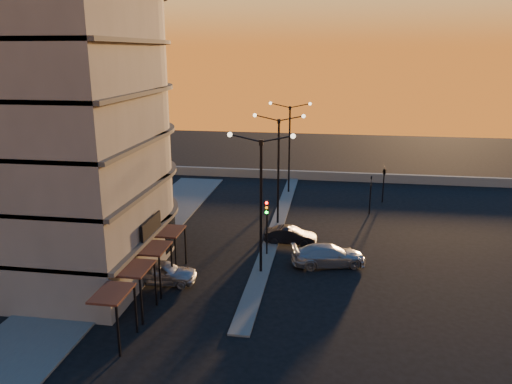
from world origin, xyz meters
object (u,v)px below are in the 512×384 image
object	(u,v)px
car_hatchback	(161,272)
car_sedan	(290,236)
traffic_light_main	(267,219)
car_wagon	(329,255)
streetlamp_mid	(278,161)

from	to	relation	value
car_hatchback	car_sedan	world-z (taller)	car_hatchback
traffic_light_main	car_hatchback	size ratio (longest dim) A/B	0.95
traffic_light_main	car_sedan	xyz separation A→B (m)	(1.50, 2.72, -2.23)
car_wagon	traffic_light_main	bearing A→B (deg)	64.07
streetlamp_mid	car_sedan	xyz separation A→B (m)	(1.50, -4.41, -4.94)
traffic_light_main	car_wagon	distance (m)	5.07
car_hatchback	car_sedan	xyz separation A→B (m)	(7.58, 8.14, -0.11)
streetlamp_mid	traffic_light_main	bearing A→B (deg)	-90.00
traffic_light_main	streetlamp_mid	bearing A→B (deg)	90.00
streetlamp_mid	traffic_light_main	xyz separation A→B (m)	(0.00, -7.13, -2.70)
traffic_light_main	car_sedan	size ratio (longest dim) A/B	1.07
streetlamp_mid	car_sedan	distance (m)	6.79
car_hatchback	traffic_light_main	bearing A→B (deg)	-52.65
streetlamp_mid	car_hatchback	xyz separation A→B (m)	(-6.08, -12.55, -4.83)
car_sedan	car_wagon	world-z (taller)	car_wagon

